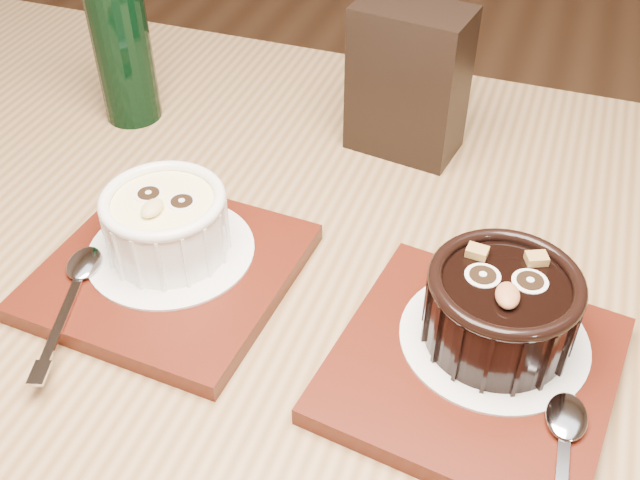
# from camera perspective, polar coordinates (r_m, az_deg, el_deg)

# --- Properties ---
(table) EXTENTS (1.21, 0.81, 0.75)m
(table) POSITION_cam_1_polar(r_m,az_deg,el_deg) (0.63, -2.58, -10.79)
(table) COLOR brown
(table) RESTS_ON ground
(tray_left) EXTENTS (0.19, 0.19, 0.01)m
(tray_left) POSITION_cam_1_polar(r_m,az_deg,el_deg) (0.59, -11.38, -2.35)
(tray_left) COLOR #4F180D
(tray_left) RESTS_ON table
(doily_left) EXTENTS (0.13, 0.13, 0.00)m
(doily_left) POSITION_cam_1_polar(r_m,az_deg,el_deg) (0.60, -11.27, -0.79)
(doily_left) COLOR white
(doily_left) RESTS_ON tray_left
(ramekin_white) EXTENTS (0.09, 0.09, 0.06)m
(ramekin_white) POSITION_cam_1_polar(r_m,az_deg,el_deg) (0.58, -11.66, 1.43)
(ramekin_white) COLOR white
(ramekin_white) RESTS_ON doily_left
(spoon_left) EXTENTS (0.06, 0.14, 0.01)m
(spoon_left) POSITION_cam_1_polar(r_m,az_deg,el_deg) (0.57, -18.47, -4.05)
(spoon_left) COLOR silver
(spoon_left) RESTS_ON tray_left
(tray_right) EXTENTS (0.20, 0.20, 0.01)m
(tray_right) POSITION_cam_1_polar(r_m,az_deg,el_deg) (0.52, 11.53, -9.60)
(tray_right) COLOR #4F180D
(tray_right) RESTS_ON table
(doily_right) EXTENTS (0.13, 0.13, 0.00)m
(doily_right) POSITION_cam_1_polar(r_m,az_deg,el_deg) (0.53, 13.10, -7.29)
(doily_right) COLOR white
(doily_right) RESTS_ON tray_right
(ramekin_dark) EXTENTS (0.10, 0.10, 0.06)m
(ramekin_dark) POSITION_cam_1_polar(r_m,az_deg,el_deg) (0.51, 13.64, -4.86)
(ramekin_dark) COLOR black
(ramekin_dark) RESTS_ON doily_right
(spoon_right) EXTENTS (0.03, 0.13, 0.01)m
(spoon_right) POSITION_cam_1_polar(r_m,az_deg,el_deg) (0.48, 18.04, -15.92)
(spoon_right) COLOR silver
(spoon_right) RESTS_ON tray_right
(condiment_stand) EXTENTS (0.11, 0.07, 0.14)m
(condiment_stand) POSITION_cam_1_polar(r_m,az_deg,el_deg) (0.70, 6.75, 11.94)
(condiment_stand) COLOR black
(condiment_stand) RESTS_ON table
(green_bottle) EXTENTS (0.06, 0.06, 0.21)m
(green_bottle) POSITION_cam_1_polar(r_m,az_deg,el_deg) (0.76, -14.90, 14.33)
(green_bottle) COLOR black
(green_bottle) RESTS_ON table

